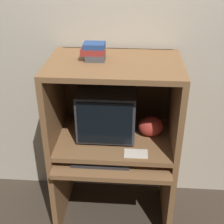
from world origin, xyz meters
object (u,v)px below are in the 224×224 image
(snack_bag, at_px, (151,126))
(keyboard, at_px, (101,162))
(crt_monitor, at_px, (107,110))
(mouse, at_px, (139,162))
(book_stack, at_px, (94,52))

(snack_bag, bearing_deg, keyboard, -144.50)
(crt_monitor, height_order, snack_bag, crt_monitor)
(keyboard, relative_size, mouse, 5.70)
(crt_monitor, distance_m, mouse, 0.44)
(mouse, distance_m, book_stack, 0.82)
(crt_monitor, bearing_deg, keyboard, -95.19)
(crt_monitor, height_order, keyboard, crt_monitor)
(book_stack, bearing_deg, keyboard, -76.53)
(mouse, relative_size, book_stack, 0.45)
(keyboard, height_order, mouse, mouse)
(crt_monitor, relative_size, book_stack, 2.63)
(crt_monitor, distance_m, book_stack, 0.46)
(book_stack, bearing_deg, crt_monitor, 23.60)
(keyboard, xyz_separation_m, book_stack, (-0.06, 0.23, 0.72))
(keyboard, distance_m, snack_bag, 0.46)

